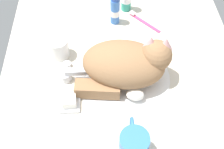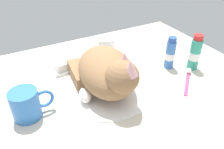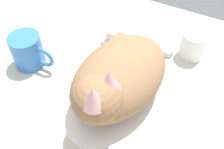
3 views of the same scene
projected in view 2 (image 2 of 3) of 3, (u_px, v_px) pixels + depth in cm
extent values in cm
cube|color=beige|center=(107.00, 92.00, 77.67)|extent=(110.00, 82.50, 3.00)
cylinder|color=white|center=(106.00, 88.00, 76.67)|extent=(31.51, 31.51, 0.61)
cylinder|color=silver|center=(85.00, 60.00, 89.83)|extent=(3.60, 3.60, 3.06)
cube|color=silver|center=(89.00, 60.00, 85.02)|extent=(2.00, 9.30, 2.00)
cylinder|color=silver|center=(71.00, 65.00, 87.98)|extent=(2.80, 2.80, 1.80)
cylinder|color=silver|center=(98.00, 58.00, 92.37)|extent=(2.80, 2.80, 1.80)
ellipsoid|color=#936B47|center=(106.00, 71.00, 72.88)|extent=(21.64, 28.89, 12.99)
sphere|color=#936B47|center=(121.00, 78.00, 63.45)|extent=(11.45, 11.45, 9.87)
ellipsoid|color=white|center=(118.00, 79.00, 66.10)|extent=(6.47, 7.27, 5.43)
cone|color=#DB9E9E|center=(124.00, 60.00, 63.32)|extent=(5.15, 5.15, 4.44)
cone|color=#DB9E9E|center=(130.00, 68.00, 59.81)|extent=(5.15, 5.15, 4.44)
cube|color=#936B47|center=(79.00, 74.00, 78.87)|extent=(6.12, 14.52, 4.74)
ellipsoid|color=white|center=(85.00, 95.00, 69.55)|extent=(4.52, 6.14, 4.27)
cylinder|color=#3372C6|center=(25.00, 105.00, 63.52)|extent=(8.01, 8.01, 8.79)
torus|color=#3372C6|center=(44.00, 99.00, 65.56)|extent=(5.92, 1.00, 5.92)
cylinder|color=white|center=(106.00, 46.00, 94.92)|extent=(6.74, 6.74, 7.35)
cube|color=white|center=(65.00, 69.00, 85.79)|extent=(9.00, 6.40, 1.20)
cube|color=white|center=(65.00, 65.00, 84.69)|extent=(7.29, 4.59, 2.75)
cylinder|color=#3870C6|center=(170.00, 55.00, 85.58)|extent=(3.56, 3.56, 10.57)
cylinder|color=white|center=(170.00, 56.00, 85.87)|extent=(3.63, 3.63, 2.64)
cylinder|color=#2D51AD|center=(172.00, 40.00, 82.14)|extent=(3.03, 3.03, 1.80)
cylinder|color=teal|center=(195.00, 54.00, 84.57)|extent=(3.98, 3.98, 11.82)
cylinder|color=white|center=(194.00, 56.00, 84.89)|extent=(4.06, 4.06, 2.95)
cylinder|color=red|center=(199.00, 37.00, 80.78)|extent=(3.39, 3.39, 1.80)
cube|color=#D83F72|center=(187.00, 82.00, 79.23)|extent=(12.00, 11.20, 0.80)
cube|color=white|center=(189.00, 71.00, 83.90)|extent=(2.59, 2.55, 0.80)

